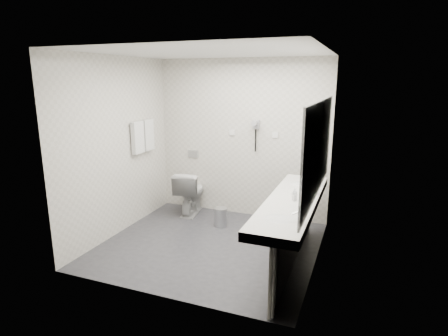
% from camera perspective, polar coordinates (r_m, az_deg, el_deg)
% --- Properties ---
extents(floor, '(2.80, 2.80, 0.00)m').
position_cam_1_polar(floor, '(5.10, -2.23, -11.76)').
color(floor, '#2B2B31').
rests_on(floor, ground).
extents(ceiling, '(2.80, 2.80, 0.00)m').
position_cam_1_polar(ceiling, '(4.62, -2.53, 17.50)').
color(ceiling, silver).
rests_on(ceiling, wall_back).
extents(wall_back, '(2.80, 0.00, 2.80)m').
position_cam_1_polar(wall_back, '(5.90, 2.69, 4.49)').
color(wall_back, beige).
rests_on(wall_back, floor).
extents(wall_front, '(2.80, 0.00, 2.80)m').
position_cam_1_polar(wall_front, '(3.58, -10.69, -1.82)').
color(wall_front, beige).
rests_on(wall_front, floor).
extents(wall_left, '(0.00, 2.60, 2.60)m').
position_cam_1_polar(wall_left, '(5.41, -16.12, 3.12)').
color(wall_left, beige).
rests_on(wall_left, floor).
extents(wall_right, '(0.00, 2.60, 2.60)m').
position_cam_1_polar(wall_right, '(4.35, 14.81, 0.71)').
color(wall_right, beige).
rests_on(wall_right, floor).
extents(vanity_counter, '(0.55, 2.20, 0.10)m').
position_cam_1_polar(vanity_counter, '(4.32, 10.49, -5.37)').
color(vanity_counter, silver).
rests_on(vanity_counter, floor).
extents(vanity_panel, '(0.03, 2.15, 0.75)m').
position_cam_1_polar(vanity_panel, '(4.47, 10.57, -10.56)').
color(vanity_panel, gray).
rests_on(vanity_panel, floor).
extents(vanity_post_near, '(0.06, 0.06, 0.75)m').
position_cam_1_polar(vanity_post_near, '(3.56, 7.74, -17.21)').
color(vanity_post_near, silver).
rests_on(vanity_post_near, floor).
extents(vanity_post_far, '(0.06, 0.06, 0.75)m').
position_cam_1_polar(vanity_post_far, '(5.42, 12.98, -6.27)').
color(vanity_post_far, silver).
rests_on(vanity_post_far, floor).
extents(mirror, '(0.02, 2.20, 1.05)m').
position_cam_1_polar(mirror, '(4.11, 14.44, 2.86)').
color(mirror, '#B2BCC6').
rests_on(mirror, wall_right).
extents(basin_near, '(0.40, 0.31, 0.05)m').
position_cam_1_polar(basin_near, '(3.71, 8.58, -7.97)').
color(basin_near, silver).
rests_on(basin_near, vanity_counter).
extents(basin_far, '(0.40, 0.31, 0.05)m').
position_cam_1_polar(basin_far, '(4.92, 11.95, -2.64)').
color(basin_far, silver).
rests_on(basin_far, vanity_counter).
extents(faucet_near, '(0.04, 0.04, 0.15)m').
position_cam_1_polar(faucet_near, '(3.64, 11.64, -7.00)').
color(faucet_near, silver).
rests_on(faucet_near, vanity_counter).
extents(faucet_far, '(0.04, 0.04, 0.15)m').
position_cam_1_polar(faucet_far, '(4.87, 14.27, -1.83)').
color(faucet_far, silver).
rests_on(faucet_far, vanity_counter).
extents(soap_bottle_a, '(0.06, 0.06, 0.09)m').
position_cam_1_polar(soap_bottle_a, '(4.24, 10.87, -4.37)').
color(soap_bottle_a, silver).
rests_on(soap_bottle_a, vanity_counter).
extents(soap_bottle_b, '(0.09, 0.09, 0.08)m').
position_cam_1_polar(soap_bottle_b, '(4.45, 10.87, -3.59)').
color(soap_bottle_b, silver).
rests_on(soap_bottle_b, vanity_counter).
extents(soap_bottle_c, '(0.06, 0.06, 0.13)m').
position_cam_1_polar(soap_bottle_c, '(4.26, 10.77, -4.02)').
color(soap_bottle_c, silver).
rests_on(soap_bottle_c, vanity_counter).
extents(glass_left, '(0.06, 0.06, 0.10)m').
position_cam_1_polar(glass_left, '(4.53, 14.06, -3.31)').
color(glass_left, silver).
rests_on(glass_left, vanity_counter).
extents(toilet, '(0.50, 0.76, 0.72)m').
position_cam_1_polar(toilet, '(6.13, -5.23, -3.74)').
color(toilet, silver).
rests_on(toilet, floor).
extents(flush_plate, '(0.18, 0.02, 0.12)m').
position_cam_1_polar(flush_plate, '(6.26, -4.79, 2.20)').
color(flush_plate, '#B2B5BA').
rests_on(flush_plate, wall_back).
extents(pedal_bin, '(0.23, 0.23, 0.28)m').
position_cam_1_polar(pedal_bin, '(5.64, -0.49, -7.68)').
color(pedal_bin, '#B2B5BA').
rests_on(pedal_bin, floor).
extents(bin_lid, '(0.20, 0.20, 0.02)m').
position_cam_1_polar(bin_lid, '(5.59, -0.50, -6.29)').
color(bin_lid, '#B2B5BA').
rests_on(bin_lid, pedal_bin).
extents(towel_rail, '(0.02, 0.62, 0.02)m').
position_cam_1_polar(towel_rail, '(5.78, -12.63, 6.99)').
color(towel_rail, silver).
rests_on(towel_rail, wall_left).
extents(towel_near, '(0.07, 0.24, 0.48)m').
position_cam_1_polar(towel_near, '(5.69, -13.21, 4.62)').
color(towel_near, silver).
rests_on(towel_near, towel_rail).
extents(towel_far, '(0.07, 0.24, 0.48)m').
position_cam_1_polar(towel_far, '(5.92, -11.69, 5.04)').
color(towel_far, silver).
rests_on(towel_far, towel_rail).
extents(dryer_cradle, '(0.10, 0.04, 0.14)m').
position_cam_1_polar(dryer_cradle, '(5.76, 5.00, 6.75)').
color(dryer_cradle, '#939297').
rests_on(dryer_cradle, wall_back).
extents(dryer_barrel, '(0.08, 0.14, 0.08)m').
position_cam_1_polar(dryer_barrel, '(5.69, 4.80, 6.97)').
color(dryer_barrel, '#939297').
rests_on(dryer_barrel, dryer_cradle).
extents(dryer_cord, '(0.02, 0.02, 0.35)m').
position_cam_1_polar(dryer_cord, '(5.78, 4.91, 4.27)').
color(dryer_cord, black).
rests_on(dryer_cord, dryer_cradle).
extents(switch_plate_a, '(0.09, 0.02, 0.09)m').
position_cam_1_polar(switch_plate_a, '(5.92, 1.28, 5.52)').
color(switch_plate_a, silver).
rests_on(switch_plate_a, wall_back).
extents(switch_plate_b, '(0.09, 0.02, 0.09)m').
position_cam_1_polar(switch_plate_b, '(5.72, 7.91, 5.10)').
color(switch_plate_b, silver).
rests_on(switch_plate_b, wall_back).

